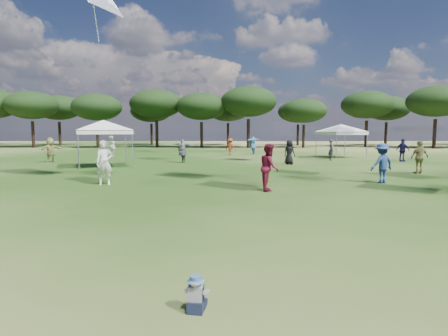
# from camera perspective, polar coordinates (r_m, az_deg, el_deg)

# --- Properties ---
(tree_line) EXTENTS (108.78, 17.63, 7.77)m
(tree_line) POSITION_cam_1_polar(r_m,az_deg,el_deg) (49.96, 2.50, 9.50)
(tree_line) COLOR black
(tree_line) RESTS_ON ground
(tent_left) EXTENTS (5.94, 5.94, 3.19)m
(tent_left) POSITION_cam_1_polar(r_m,az_deg,el_deg) (24.21, -17.92, 6.67)
(tent_left) COLOR gray
(tent_left) RESTS_ON ground
(tent_right) EXTENTS (5.79, 5.79, 3.03)m
(tent_right) POSITION_cam_1_polar(r_m,az_deg,el_deg) (32.03, 17.44, 6.17)
(tent_right) COLOR gray
(tent_right) RESTS_ON ground
(toddler) EXTENTS (0.34, 0.37, 0.48)m
(toddler) POSITION_cam_1_polar(r_m,az_deg,el_deg) (5.09, -4.25, -18.75)
(toddler) COLOR #151B30
(toddler) RESTS_ON ground
(festival_crowd) EXTENTS (29.51, 22.09, 1.87)m
(festival_crowd) POSITION_cam_1_polar(r_m,az_deg,el_deg) (24.68, -4.69, 2.50)
(festival_crowd) COLOR #933918
(festival_crowd) RESTS_ON ground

